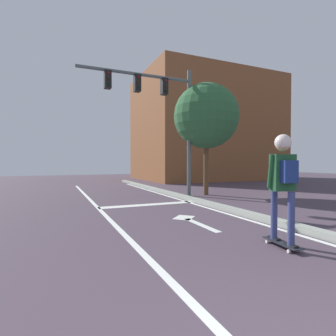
# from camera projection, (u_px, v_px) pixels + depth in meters

# --- Properties ---
(lane_line_center) EXTENTS (0.12, 20.00, 0.01)m
(lane_line_center) POSITION_uv_depth(u_px,v_px,m) (110.00, 220.00, 6.45)
(lane_line_center) COLOR white
(lane_line_center) RESTS_ON ground
(lane_line_curbside) EXTENTS (0.12, 20.00, 0.01)m
(lane_line_curbside) POSITION_uv_depth(u_px,v_px,m) (216.00, 211.00, 7.69)
(lane_line_curbside) COLOR white
(lane_line_curbside) RESTS_ON ground
(stop_bar) EXTENTS (3.24, 0.40, 0.01)m
(stop_bar) POSITION_uv_depth(u_px,v_px,m) (148.00, 205.00, 8.75)
(stop_bar) COLOR white
(stop_bar) RESTS_ON ground
(lane_arrow_stem) EXTENTS (0.16, 1.40, 0.01)m
(lane_arrow_stem) POSITION_uv_depth(u_px,v_px,m) (201.00, 225.00, 5.94)
(lane_arrow_stem) COLOR white
(lane_arrow_stem) RESTS_ON ground
(lane_arrow_head) EXTENTS (0.71, 0.71, 0.01)m
(lane_arrow_head) POSITION_uv_depth(u_px,v_px,m) (184.00, 218.00, 6.72)
(lane_arrow_head) COLOR white
(lane_arrow_head) RESTS_ON ground
(curb_strip) EXTENTS (0.24, 24.00, 0.14)m
(curb_strip) POSITION_uv_depth(u_px,v_px,m) (224.00, 208.00, 7.79)
(curb_strip) COLOR #979D91
(curb_strip) RESTS_ON ground
(skateboard) EXTENTS (0.29, 0.79, 0.08)m
(skateboard) POSITION_uv_depth(u_px,v_px,m) (282.00, 243.00, 4.38)
(skateboard) COLOR black
(skateboard) RESTS_ON ground
(skater) EXTENTS (0.49, 0.65, 1.79)m
(skater) POSITION_uv_depth(u_px,v_px,m) (283.00, 173.00, 4.34)
(skater) COLOR navy
(skater) RESTS_ON skateboard
(traffic_signal_mast) EXTENTS (4.55, 0.34, 5.20)m
(traffic_signal_mast) POSITION_uv_depth(u_px,v_px,m) (159.00, 103.00, 10.43)
(traffic_signal_mast) COLOR #556160
(traffic_signal_mast) RESTS_ON ground
(roadside_tree) EXTENTS (2.78, 2.78, 4.77)m
(roadside_tree) POSITION_uv_depth(u_px,v_px,m) (206.00, 116.00, 11.30)
(roadside_tree) COLOR brown
(roadside_tree) RESTS_ON ground
(building_block) EXTENTS (10.84, 8.11, 8.43)m
(building_block) POSITION_uv_depth(u_px,v_px,m) (205.00, 129.00, 22.50)
(building_block) COLOR brown
(building_block) RESTS_ON ground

